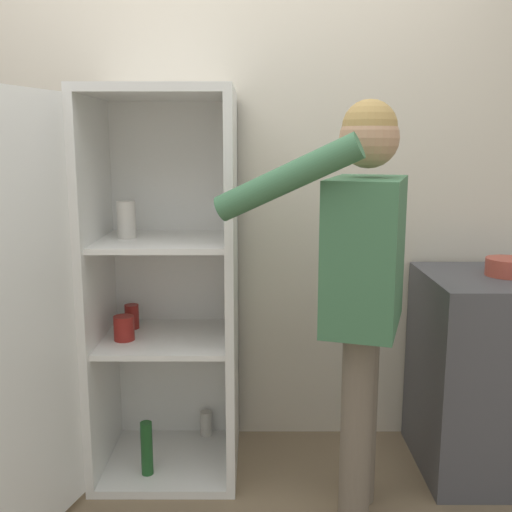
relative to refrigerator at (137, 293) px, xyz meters
name	(u,v)px	position (x,y,z in m)	size (l,w,h in m)	color
wall_back	(218,178)	(0.32, 0.42, 0.45)	(7.00, 0.06, 2.55)	beige
refrigerator	(137,293)	(0.00, 0.00, 0.00)	(0.83, 1.15, 1.65)	white
person	(362,266)	(0.88, -0.27, 0.17)	(0.74, 0.58, 1.59)	#726656
counter	(502,373)	(1.58, 0.07, -0.38)	(0.71, 0.60, 0.88)	#4C4C51
bowl	(507,267)	(1.56, 0.07, 0.10)	(0.18, 0.18, 0.07)	#B24738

